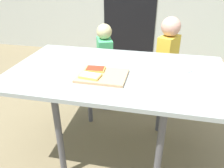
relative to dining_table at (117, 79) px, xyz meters
The scene contains 8 objects.
ground_plane 0.69m from the dining_table, ahead, with size 16.00×16.00×0.00m, color #74674A.
dining_table is the anchor object (origin of this frame).
cutting_board 0.16m from the dining_table, 123.87° to the right, with size 0.33×0.26×0.02m, color tan.
pizza_slice_far_left 0.18m from the dining_table, 157.86° to the right, with size 0.14×0.10×0.02m.
pizza_slice_near_left 0.25m from the dining_table, 130.29° to the right, with size 0.15×0.11×0.02m.
plate_white_right 0.45m from the dining_table, 18.54° to the left, with size 0.22×0.22×0.01m, color white.
child_left 0.74m from the dining_table, 111.62° to the left, with size 0.22×0.27×0.94m.
child_right 0.84m from the dining_table, 63.79° to the left, with size 0.23×0.28×1.02m.
Camera 1 is at (0.27, -1.43, 1.41)m, focal length 35.38 mm.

